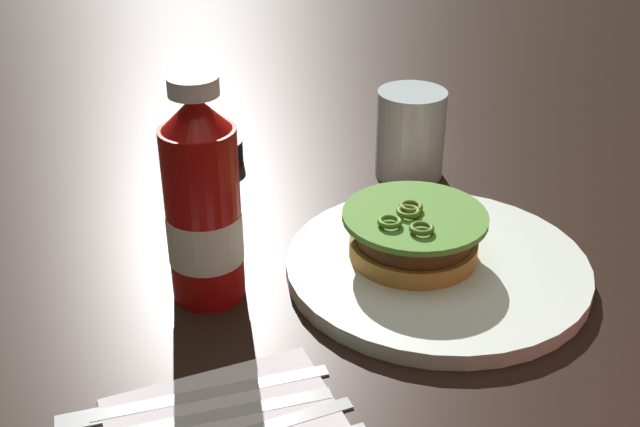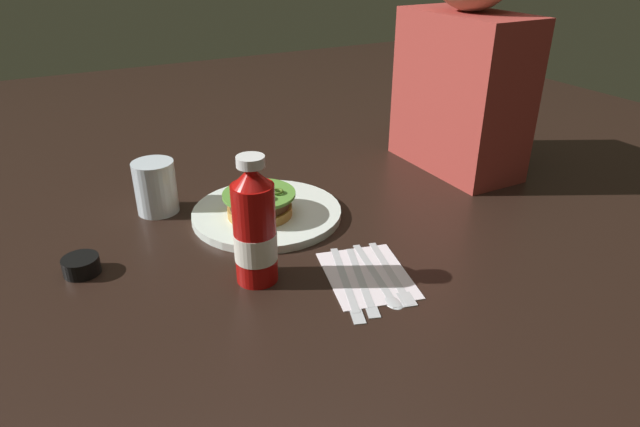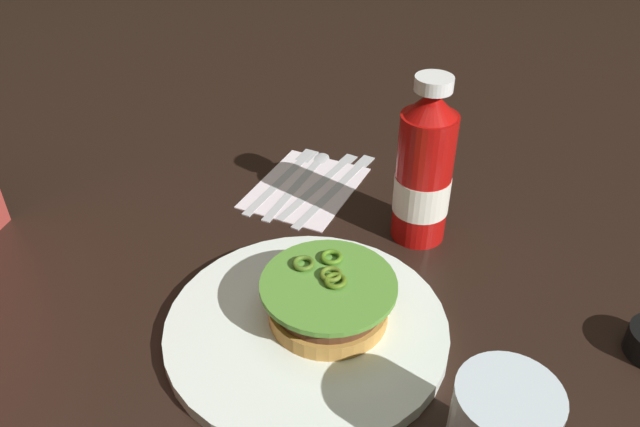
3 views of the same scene
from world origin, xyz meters
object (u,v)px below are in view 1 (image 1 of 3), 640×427
Objects in this scene: water_glass at (410,134)px; butter_knife at (178,396)px; burger_sandwich at (414,234)px; steak_knife at (188,417)px; ketchup_bottle at (202,206)px; napkin at (227,426)px; dinner_plate at (433,268)px; condiment_cup at (219,151)px.

water_glass reaches higher than butter_knife.
butter_knife is at bearing 7.01° from burger_sandwich.
water_glass is 0.47m from steak_knife.
ketchup_bottle is 1.24× the size of napkin.
dinner_plate is 0.29m from steak_knife.
condiment_cup is (0.17, -0.16, -0.04)m from water_glass.
napkin is 0.89× the size of steak_knife.
ketchup_bottle is at bearing 13.90° from water_glass.
water_glass is (-0.13, -0.18, 0.04)m from dinner_plate.
water_glass is (-0.32, -0.08, -0.04)m from ketchup_bottle.
water_glass is 0.55× the size of steak_knife.
condiment_cup is (0.04, -0.34, 0.01)m from dinner_plate.
butter_knife is at bearing 51.56° from ketchup_bottle.
napkin is at bearing 60.69° from condiment_cup.
butter_knife is (0.02, -0.05, 0.00)m from napkin.
butter_knife is (0.27, 0.03, -0.03)m from burger_sandwich.
ketchup_bottle is at bearing -124.48° from steak_knife.
ketchup_bottle is (0.18, -0.08, 0.05)m from burger_sandwich.
butter_knife is at bearing 2.73° from dinner_plate.
condiment_cup reaches higher than napkin.
burger_sandwich is 0.82× the size of napkin.
water_glass is at bearing -130.95° from burger_sandwich.
water_glass reaches higher than napkin.
water_glass reaches higher than burger_sandwich.
steak_knife is at bearing 7.69° from dinner_plate.
butter_knife and steak_knife have the same top height.
condiment_cup is at bearing -44.76° from water_glass.
ketchup_bottle reaches higher than steak_knife.
napkin is 0.05m from butter_knife.
condiment_cup reaches higher than butter_knife.
ketchup_bottle is at bearing 58.06° from condiment_cup.
dinner_plate is 0.04m from burger_sandwich.
burger_sandwich reaches higher than condiment_cup.
ketchup_bottle is 0.19m from steak_knife.
napkin is (0.26, 0.06, -0.01)m from dinner_plate.
burger_sandwich is at bearing 155.38° from ketchup_bottle.
ketchup_bottle is 1.03× the size of butter_knife.
condiment_cup is at bearing -83.93° from dinner_plate.
ketchup_bottle is at bearing -28.34° from dinner_plate.
ketchup_bottle is at bearing -24.62° from burger_sandwich.
steak_knife is at bearing -45.90° from napkin.
ketchup_bottle is 0.17m from butter_knife.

